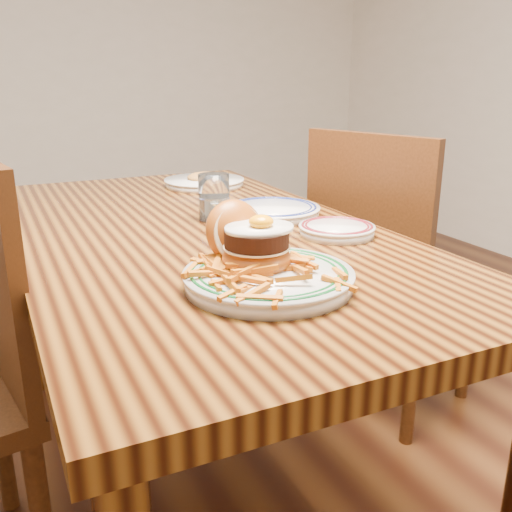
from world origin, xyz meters
name	(u,v)px	position (x,y,z in m)	size (l,w,h in m)	color
floor	(205,477)	(0.00, 0.00, 0.00)	(6.00, 6.00, 0.00)	black
table	(198,261)	(0.00, 0.00, 0.66)	(0.85, 1.60, 0.75)	black
chair_right	(385,268)	(0.69, 0.10, 0.51)	(0.57, 0.57, 0.95)	#42220D
main_plate	(263,263)	(-0.03, -0.43, 0.79)	(0.31, 0.33, 0.15)	silver
side_plate	(337,229)	(0.28, -0.21, 0.77)	(0.18, 0.18, 0.03)	silver
rear_plate	(272,210)	(0.23, 0.03, 0.77)	(0.26, 0.26, 0.03)	silver
water_glass	(214,200)	(0.07, 0.06, 0.80)	(0.08, 0.08, 0.12)	white
far_plate	(204,182)	(0.21, 0.51, 0.77)	(0.27, 0.27, 0.05)	silver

